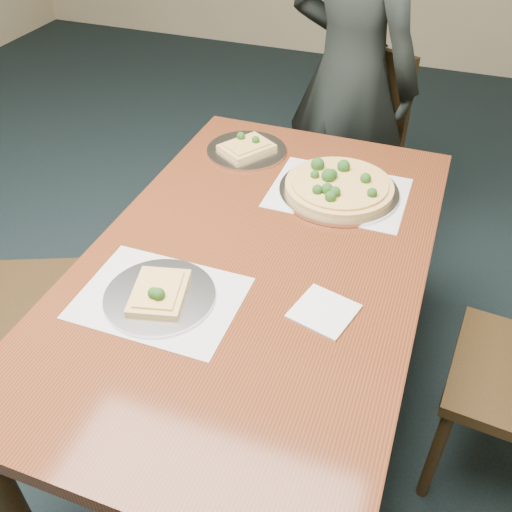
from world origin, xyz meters
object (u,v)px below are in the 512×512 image
(dining_table, at_px, (256,281))
(slice_plate_far, at_px, (247,149))
(chair_far, at_px, (348,140))
(slice_plate_near, at_px, (159,294))
(pizza_pan, at_px, (338,187))
(diner, at_px, (350,77))

(dining_table, height_order, slice_plate_far, slice_plate_far)
(chair_far, bearing_deg, slice_plate_near, -73.77)
(pizza_pan, bearing_deg, dining_table, -109.32)
(chair_far, bearing_deg, dining_table, -67.05)
(slice_plate_far, bearing_deg, slice_plate_near, -85.43)
(diner, relative_size, slice_plate_far, 5.93)
(diner, bearing_deg, chair_far, -83.11)
(diner, relative_size, pizza_pan, 4.41)
(pizza_pan, xyz_separation_m, slice_plate_far, (-0.36, 0.15, -0.01))
(diner, xyz_separation_m, slice_plate_near, (-0.16, -1.36, -0.07))
(dining_table, bearing_deg, diner, 90.22)
(pizza_pan, bearing_deg, slice_plate_near, -115.91)
(slice_plate_far, bearing_deg, dining_table, -66.55)
(dining_table, distance_m, chair_far, 1.18)
(dining_table, bearing_deg, slice_plate_near, -125.05)
(pizza_pan, relative_size, slice_plate_near, 1.34)
(dining_table, relative_size, slice_plate_near, 5.36)
(slice_plate_near, bearing_deg, slice_plate_far, 94.57)
(chair_far, relative_size, pizza_pan, 2.42)
(diner, height_order, slice_plate_near, diner)
(slice_plate_near, distance_m, slice_plate_far, 0.77)
(chair_far, xyz_separation_m, slice_plate_near, (-0.18, -1.41, 0.25))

